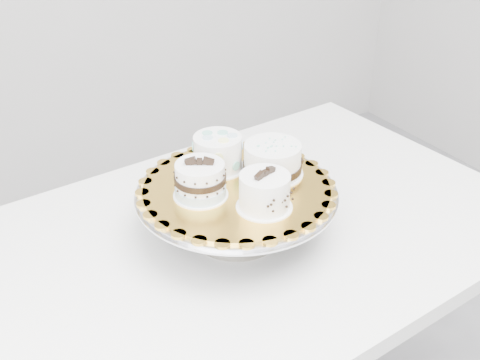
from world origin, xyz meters
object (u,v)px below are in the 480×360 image
table (253,259)px  cake_banded (200,181)px  cake_ribbon (273,160)px  cake_stand (237,204)px  cake_dots (218,152)px  cake_swirl (265,192)px  cake_board (237,188)px

table → cake_banded: 0.26m
cake_banded → cake_ribbon: cake_banded is taller
cake_stand → cake_dots: bearing=86.1°
table → cake_swirl: size_ratio=10.43×
cake_ribbon → cake_stand: bearing=-174.3°
cake_stand → cake_banded: size_ratio=3.11×
cake_dots → cake_stand: bearing=-105.9°
cake_banded → cake_dots: 0.11m
cake_swirl → cake_ribbon: (0.08, 0.09, -0.00)m
cake_board → cake_swirl: bearing=-86.1°
cake_stand → cake_board: bearing=0.0°
table → cake_ribbon: size_ratio=9.06×
cake_board → cake_dots: bearing=86.1°
cake_swirl → cake_banded: size_ratio=0.90×
cake_stand → cake_dots: cake_dots is taller
cake_board → table: bearing=8.6°
cake_board → cake_ribbon: cake_ribbon is taller
table → cake_dots: size_ratio=9.97×
table → cake_ribbon: bearing=-4.9°
cake_swirl → cake_board: bearing=77.8°
table → cake_board: (-0.05, -0.01, 0.20)m
cake_stand → cake_ribbon: 0.11m
cake_board → cake_ribbon: bearing=4.1°
table → cake_stand: cake_stand is taller
cake_swirl → cake_dots: (-0.00, 0.17, 0.00)m
table → cake_stand: bearing=-175.6°
cake_banded → cake_stand: bearing=25.6°
cake_stand → cake_banded: (-0.07, 0.01, 0.07)m
table → cake_swirl: cake_swirl is taller
table → cake_ribbon: 0.23m
cake_stand → cake_swirl: (0.01, -0.09, 0.07)m
cake_stand → cake_banded: bearing=173.7°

